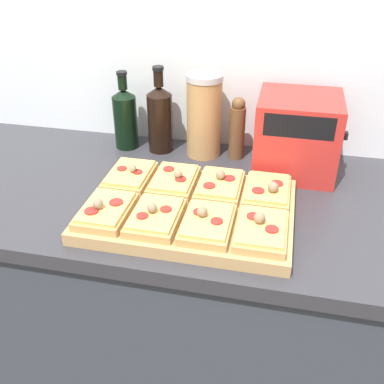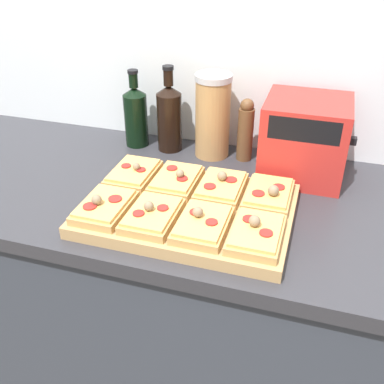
% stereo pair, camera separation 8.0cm
% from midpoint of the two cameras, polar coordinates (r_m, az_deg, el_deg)
% --- Properties ---
extents(wall_back, '(6.00, 0.06, 2.50)m').
position_cam_midpoint_polar(wall_back, '(1.43, 0.65, 20.28)').
color(wall_back, silver).
rests_on(wall_back, ground_plane).
extents(kitchen_counter, '(2.63, 0.67, 0.88)m').
position_cam_midpoint_polar(kitchen_counter, '(1.51, -2.40, -14.38)').
color(kitchen_counter, '#333842').
rests_on(kitchen_counter, ground_plane).
extents(cutting_board, '(0.51, 0.37, 0.03)m').
position_cam_midpoint_polar(cutting_board, '(1.13, -2.36, -2.38)').
color(cutting_board, tan).
rests_on(cutting_board, kitchen_counter).
extents(pizza_slice_back_left, '(0.11, 0.16, 0.05)m').
position_cam_midpoint_polar(pizza_slice_back_left, '(1.23, -9.73, 2.04)').
color(pizza_slice_back_left, tan).
rests_on(pizza_slice_back_left, cutting_board).
extents(pizza_slice_back_midleft, '(0.11, 0.16, 0.05)m').
position_cam_midpoint_polar(pizza_slice_back_midleft, '(1.20, -4.20, 1.44)').
color(pizza_slice_back_midleft, tan).
rests_on(pizza_slice_back_midleft, cutting_board).
extents(pizza_slice_back_midright, '(0.11, 0.16, 0.05)m').
position_cam_midpoint_polar(pizza_slice_back_midright, '(1.17, 1.60, 0.82)').
color(pizza_slice_back_midright, tan).
rests_on(pizza_slice_back_midright, cutting_board).
extents(pizza_slice_back_right, '(0.11, 0.16, 0.06)m').
position_cam_midpoint_polar(pizza_slice_back_right, '(1.16, 7.64, 0.11)').
color(pizza_slice_back_right, tan).
rests_on(pizza_slice_back_right, cutting_board).
extents(pizza_slice_front_left, '(0.11, 0.16, 0.05)m').
position_cam_midpoint_polar(pizza_slice_front_left, '(1.10, -12.98, -2.32)').
color(pizza_slice_front_left, tan).
rests_on(pizza_slice_front_left, cutting_board).
extents(pizza_slice_front_midleft, '(0.11, 0.16, 0.05)m').
position_cam_midpoint_polar(pizza_slice_front_midleft, '(1.06, -6.84, -3.17)').
color(pizza_slice_front_midleft, tan).
rests_on(pizza_slice_front_midleft, cutting_board).
extents(pizza_slice_front_midright, '(0.11, 0.16, 0.05)m').
position_cam_midpoint_polar(pizza_slice_front_midright, '(1.03, -0.28, -4.01)').
color(pizza_slice_front_midright, tan).
rests_on(pizza_slice_front_midright, cutting_board).
extents(pizza_slice_front_right, '(0.11, 0.16, 0.05)m').
position_cam_midpoint_polar(pizza_slice_front_right, '(1.01, 6.59, -4.85)').
color(pizza_slice_front_right, tan).
rests_on(pizza_slice_front_right, cutting_board).
extents(olive_oil_bottle, '(0.07, 0.07, 0.25)m').
position_cam_midpoint_polar(olive_oil_bottle, '(1.47, -10.05, 9.32)').
color(olive_oil_bottle, black).
rests_on(olive_oil_bottle, kitchen_counter).
extents(wine_bottle, '(0.08, 0.08, 0.27)m').
position_cam_midpoint_polar(wine_bottle, '(1.43, -5.73, 9.39)').
color(wine_bottle, black).
rests_on(wine_bottle, kitchen_counter).
extents(grain_jar_tall, '(0.11, 0.11, 0.26)m').
position_cam_midpoint_polar(grain_jar_tall, '(1.38, -0.14, 9.67)').
color(grain_jar_tall, '#AD7F4C').
rests_on(grain_jar_tall, kitchen_counter).
extents(pepper_mill, '(0.05, 0.05, 0.19)m').
position_cam_midpoint_polar(pepper_mill, '(1.38, 4.10, 8.00)').
color(pepper_mill, brown).
rests_on(pepper_mill, kitchen_counter).
extents(toaster_oven, '(0.25, 0.22, 0.23)m').
position_cam_midpoint_polar(toaster_oven, '(1.32, 11.47, 7.09)').
color(toaster_oven, red).
rests_on(toaster_oven, kitchen_counter).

